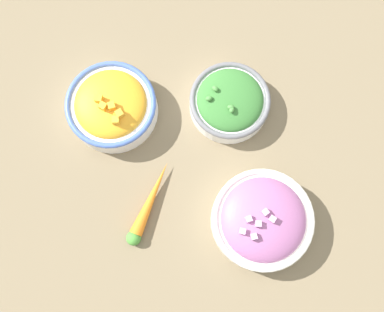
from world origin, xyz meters
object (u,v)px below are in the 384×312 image
Objects in this scene: bowl_red_onion at (262,220)px; bowl_squash at (112,106)px; bowl_broccoli at (230,102)px; loose_carrot at (148,205)px.

bowl_squash is at bearing 145.93° from bowl_red_onion.
bowl_squash is 0.39m from bowl_red_onion.
bowl_broccoli is at bearing 6.20° from bowl_squash.
bowl_squash reaches higher than loose_carrot.
bowl_squash is at bearing 44.13° from loose_carrot.
bowl_broccoli is 0.28m from loose_carrot.
bowl_red_onion reaches higher than bowl_squash.
bowl_broccoli is (0.25, 0.03, -0.01)m from bowl_squash.
bowl_red_onion is at bearing -73.09° from bowl_broccoli.
loose_carrot is at bearing -124.44° from bowl_broccoli.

